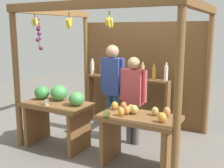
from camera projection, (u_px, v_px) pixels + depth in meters
ground_plane at (117, 139)px, 5.00m from camera, size 12.00×12.00×0.00m
market_stall at (128, 61)px, 5.13m from camera, size 2.80×2.17×2.33m
fruit_counter_left at (57, 108)px, 4.59m from camera, size 1.12×0.66×1.03m
fruit_counter_right at (138, 129)px, 3.89m from camera, size 1.12×0.65×0.90m
bottle_shelf_unit at (127, 86)px, 5.60m from camera, size 1.79×0.22×1.35m
vendor_man at (112, 82)px, 4.95m from camera, size 0.48×0.23×1.68m
vendor_woman at (133, 93)px, 4.63m from camera, size 0.48×0.20×1.51m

